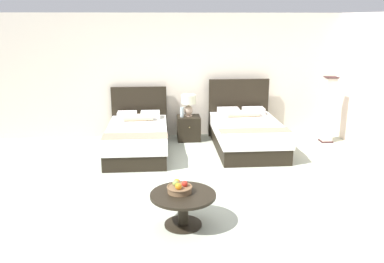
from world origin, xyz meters
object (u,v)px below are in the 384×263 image
Objects in this scene: coffee_table at (183,203)px; floor_lamp_corner at (328,110)px; bed_near_window at (137,137)px; loose_orange at (177,182)px; bed_near_corner at (247,133)px; nightstand at (189,128)px; vase at (182,112)px; fruit_bowl at (180,188)px; loose_apple at (177,182)px; table_lamp at (189,102)px.

floor_lamp_corner is (3.26, 3.37, 0.38)m from coffee_table.
coffee_table is at bearing -77.12° from bed_near_window.
loose_orange is at bearing 103.14° from coffee_table.
nightstand is (-1.11, 0.70, -0.06)m from bed_near_corner.
vase is at bearing 86.66° from coffee_table.
bed_near_window is 6.85× the size of fruit_bowl.
fruit_bowl is (-1.51, -3.00, 0.17)m from bed_near_corner.
bed_near_window is 2.86m from loose_apple.
table_lamp is 3.54m from loose_apple.
loose_orange reaches higher than loose_apple.
bed_near_window is 1.18m from vase.
floor_lamp_corner reaches higher than nightstand.
loose_apple is (0.64, -2.78, 0.19)m from bed_near_window.
loose_apple is at bearing 1.67° from loose_orange.
nightstand is at bearing 83.18° from loose_apple.
bed_near_corner is 4.00× the size of nightstand.
floor_lamp_corner reaches higher than bed_near_corner.
bed_near_corner is 4.45× the size of table_lamp.
fruit_bowl is 0.23m from loose_orange.
bed_near_corner is 1.31m from nightstand.
floor_lamp_corner reaches higher than table_lamp.
nightstand is 6.39× the size of loose_apple.
nightstand is at bearing 15.42° from vase.
loose_apple is (-0.42, -3.48, 0.21)m from nightstand.
vase is 0.15× the size of floor_lamp_corner.
floor_lamp_corner reaches higher than vase.
loose_apple is (-0.02, 0.23, -0.01)m from fruit_bowl.
bed_near_corner is at bearing -27.82° from vase.
loose_orange is (0.63, -2.78, 0.19)m from bed_near_window.
fruit_bowl is (-0.40, -3.70, 0.23)m from nightstand.
bed_near_window is at bearing 179.95° from bed_near_corner.
nightstand reaches higher than coffee_table.
coffee_table is at bearing -95.48° from table_lamp.
table_lamp is (0.00, 0.02, 0.56)m from nightstand.
nightstand is at bearing 147.67° from bed_near_corner.
loose_orange is at bearing -94.68° from vase.
fruit_bowl is at bearing -86.18° from loose_apple.
bed_near_corner reaches higher than loose_orange.
table_lamp is (1.06, 0.72, 0.54)m from bed_near_window.
floor_lamp_corner is (2.89, -0.40, -0.13)m from table_lamp.
loose_apple is (-0.27, -3.44, -0.15)m from vase.
coffee_table is at bearing -115.68° from bed_near_corner.
fruit_bowl reaches higher than loose_apple.
bed_near_corner reaches higher than table_lamp.
loose_apple is 0.06× the size of floor_lamp_corner.
bed_near_window is 1.27m from nightstand.
bed_near_window reaches higher than loose_apple.
table_lamp is at bearing 172.13° from floor_lamp_corner.
bed_near_corner is 9.91× the size of vase.
loose_apple is at bearing -94.51° from vase.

